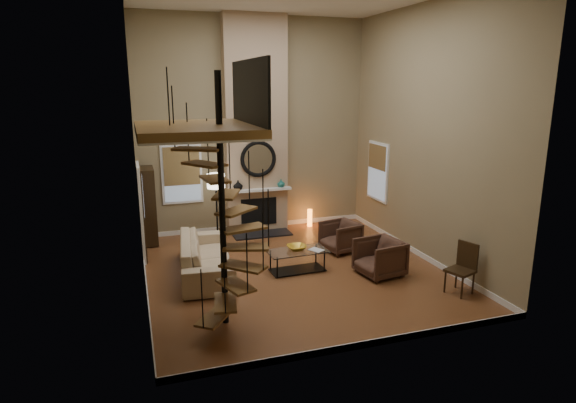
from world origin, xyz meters
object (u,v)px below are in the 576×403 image
object	(u,v)px
armchair_near	(343,236)
sofa	(205,256)
hutch	(147,206)
accent_lamp	(310,218)
armchair_far	(383,257)
coffee_table	(297,258)
side_chair	(463,266)
floor_lamp	(216,186)

from	to	relation	value
armchair_near	sofa	bearing A→B (deg)	-95.07
hutch	accent_lamp	size ratio (longest dim) A/B	3.92
armchair_near	armchair_far	xyz separation A→B (m)	(0.19, -1.55, 0.00)
sofa	coffee_table	size ratio (longest dim) A/B	2.01
armchair_near	coffee_table	world-z (taller)	armchair_near
hutch	armchair_near	xyz separation A→B (m)	(4.29, -1.99, -0.60)
coffee_table	hutch	bearing A→B (deg)	135.07
hutch	side_chair	distance (m)	7.28
floor_lamp	armchair_far	bearing A→B (deg)	-46.78
hutch	sofa	distance (m)	2.68
armchair_near	coffee_table	distance (m)	1.67
hutch	coffee_table	world-z (taller)	hutch
hutch	floor_lamp	distance (m)	1.74
floor_lamp	armchair_near	bearing A→B (deg)	-29.44
coffee_table	accent_lamp	size ratio (longest dim) A/B	2.67
armchair_near	armchair_far	bearing A→B (deg)	-5.36
sofa	accent_lamp	size ratio (longest dim) A/B	5.37
hutch	armchair_far	world-z (taller)	hutch
accent_lamp	hutch	bearing A→B (deg)	-178.73
side_chair	floor_lamp	bearing A→B (deg)	131.66
armchair_near	coffee_table	size ratio (longest dim) A/B	0.62
hutch	sofa	xyz separation A→B (m)	(1.01, -2.42, -0.55)
coffee_table	floor_lamp	size ratio (longest dim) A/B	0.72
floor_lamp	accent_lamp	size ratio (longest dim) A/B	3.73
coffee_table	side_chair	bearing A→B (deg)	-36.87
hutch	side_chair	xyz separation A→B (m)	(5.46, -4.80, -0.42)
floor_lamp	accent_lamp	xyz separation A→B (m)	(2.64, 0.57, -1.16)
armchair_near	floor_lamp	world-z (taller)	floor_lamp
armchair_near	coffee_table	xyz separation A→B (m)	(-1.43, -0.87, -0.07)
floor_lamp	coffee_table	bearing A→B (deg)	-62.24
armchair_near	accent_lamp	size ratio (longest dim) A/B	1.66
hutch	accent_lamp	world-z (taller)	hutch
armchair_far	coffee_table	bearing A→B (deg)	-121.25
armchair_near	floor_lamp	size ratio (longest dim) A/B	0.45
coffee_table	floor_lamp	distance (m)	2.92
coffee_table	floor_lamp	bearing A→B (deg)	117.76
sofa	accent_lamp	bearing A→B (deg)	-46.33
armchair_far	accent_lamp	xyz separation A→B (m)	(-0.24, 3.63, -0.10)
side_chair	accent_lamp	bearing A→B (deg)	103.94
coffee_table	floor_lamp	xyz separation A→B (m)	(-1.25, 2.38, 1.13)
coffee_table	accent_lamp	xyz separation A→B (m)	(1.38, 2.95, -0.03)
sofa	hutch	bearing A→B (deg)	28.55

